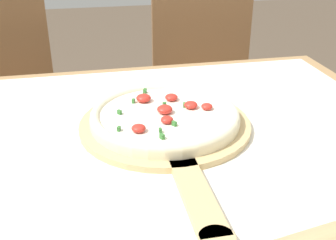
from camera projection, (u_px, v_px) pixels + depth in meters
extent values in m
cube|color=#A87F51|center=(147.00, 165.00, 0.75)|extent=(1.14, 0.97, 0.03)
cylinder|color=#A87F51|center=(283.00, 172.00, 1.39)|extent=(0.06, 0.06, 0.70)
cube|color=white|center=(146.00, 157.00, 0.75)|extent=(1.06, 0.89, 0.00)
cylinder|color=tan|center=(165.00, 124.00, 0.84)|extent=(0.34, 0.34, 0.01)
cube|color=tan|center=(197.00, 196.00, 0.63)|extent=(0.05, 0.19, 0.01)
cylinder|color=beige|center=(165.00, 118.00, 0.84)|extent=(0.30, 0.30, 0.02)
torus|color=beige|center=(165.00, 114.00, 0.83)|extent=(0.30, 0.30, 0.02)
cylinder|color=white|center=(165.00, 114.00, 0.83)|extent=(0.26, 0.26, 0.00)
ellipsoid|color=red|center=(165.00, 109.00, 0.83)|extent=(0.03, 0.03, 0.02)
ellipsoid|color=red|center=(139.00, 128.00, 0.76)|extent=(0.03, 0.03, 0.01)
ellipsoid|color=red|center=(167.00, 120.00, 0.79)|extent=(0.02, 0.02, 0.01)
ellipsoid|color=red|center=(171.00, 97.00, 0.88)|extent=(0.03, 0.03, 0.01)
ellipsoid|color=red|center=(144.00, 98.00, 0.88)|extent=(0.03, 0.03, 0.02)
ellipsoid|color=red|center=(191.00, 105.00, 0.85)|extent=(0.03, 0.03, 0.01)
ellipsoid|color=red|center=(207.00, 106.00, 0.84)|extent=(0.02, 0.02, 0.01)
cube|color=#387533|center=(174.00, 124.00, 0.78)|extent=(0.01, 0.01, 0.01)
cube|color=#387533|center=(119.00, 129.00, 0.76)|extent=(0.01, 0.01, 0.01)
cube|color=#387533|center=(135.00, 101.00, 0.87)|extent=(0.01, 0.01, 0.01)
cube|color=#387533|center=(160.00, 130.00, 0.75)|extent=(0.00, 0.01, 0.01)
cube|color=#387533|center=(163.00, 137.00, 0.73)|extent=(0.01, 0.01, 0.01)
cube|color=#387533|center=(164.00, 104.00, 0.86)|extent=(0.01, 0.00, 0.01)
cube|color=#387533|center=(145.00, 91.00, 0.92)|extent=(0.01, 0.01, 0.01)
cube|color=#387533|center=(165.00, 111.00, 0.83)|extent=(0.01, 0.01, 0.01)
cube|color=#387533|center=(185.00, 105.00, 0.85)|extent=(0.01, 0.01, 0.01)
cube|color=#387533|center=(119.00, 112.00, 0.82)|extent=(0.01, 0.01, 0.01)
cube|color=brown|center=(4.00, 139.00, 1.44)|extent=(0.43, 0.43, 0.02)
cylinder|color=brown|center=(62.00, 209.00, 1.44)|extent=(0.04, 0.04, 0.41)
cylinder|color=brown|center=(57.00, 162.00, 1.72)|extent=(0.04, 0.04, 0.41)
cube|color=brown|center=(209.00, 119.00, 1.58)|extent=(0.43, 0.43, 0.02)
cube|color=brown|center=(201.00, 46.00, 1.63)|extent=(0.38, 0.06, 0.44)
cylinder|color=brown|center=(172.00, 196.00, 1.51)|extent=(0.04, 0.04, 0.41)
cylinder|color=brown|center=(258.00, 188.00, 1.55)|extent=(0.04, 0.04, 0.41)
cylinder|color=brown|center=(162.00, 151.00, 1.79)|extent=(0.04, 0.04, 0.41)
cylinder|color=brown|center=(234.00, 146.00, 1.83)|extent=(0.04, 0.04, 0.41)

